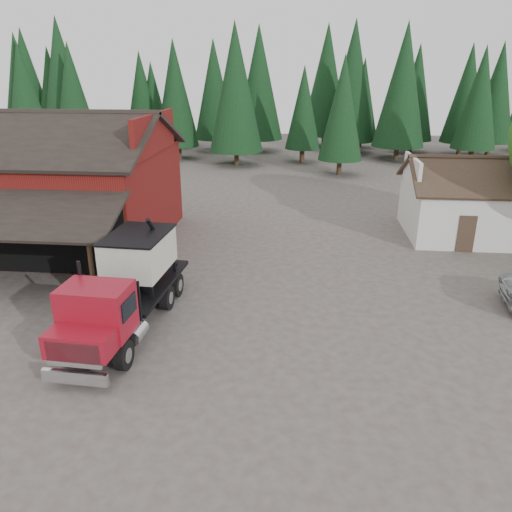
{
  "coord_description": "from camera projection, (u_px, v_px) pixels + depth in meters",
  "views": [
    {
      "loc": [
        2.93,
        -15.97,
        9.21
      ],
      "look_at": [
        1.0,
        3.52,
        1.8
      ],
      "focal_mm": 35.0,
      "sensor_mm": 36.0,
      "label": 1
    }
  ],
  "objects": [
    {
      "name": "ground",
      "position": [
        220.0,
        334.0,
        18.39
      ],
      "size": [
        120.0,
        120.0,
        0.0
      ],
      "primitive_type": "plane",
      "color": "#4D413C",
      "rests_on": "ground"
    },
    {
      "name": "near_pine_d",
      "position": [
        236.0,
        88.0,
        47.79
      ],
      "size": [
        5.28,
        5.28,
        13.4
      ],
      "color": "#382619",
      "rests_on": "ground"
    },
    {
      "name": "red_barn",
      "position": [
        53.0,
        193.0,
        27.67
      ],
      "size": [
        12.8,
        13.63,
        7.18
      ],
      "color": "#611810",
      "rests_on": "ground"
    },
    {
      "name": "farmhouse",
      "position": [
        479.0,
        208.0,
        28.7
      ],
      "size": [
        8.6,
        6.42,
        4.65
      ],
      "color": "silver",
      "rests_on": "ground"
    },
    {
      "name": "near_pine_b",
      "position": [
        343.0,
        108.0,
        43.67
      ],
      "size": [
        3.96,
        3.96,
        10.4
      ],
      "color": "#382619",
      "rests_on": "ground"
    },
    {
      "name": "feed_truck",
      "position": [
        126.0,
        284.0,
        18.36
      ],
      "size": [
        2.69,
        8.42,
        3.75
      ],
      "rotation": [
        0.0,
        0.0,
        -0.06
      ],
      "color": "black",
      "rests_on": "ground"
    },
    {
      "name": "conifer_backdrop",
      "position": [
        280.0,
        153.0,
        57.48
      ],
      "size": [
        76.0,
        16.0,
        16.0
      ],
      "primitive_type": null,
      "color": "black",
      "rests_on": "ground"
    },
    {
      "name": "equip_box",
      "position": [
        79.0,
        303.0,
        20.18
      ],
      "size": [
        1.1,
        1.29,
        0.6
      ],
      "primitive_type": "cube",
      "rotation": [
        0.0,
        0.0,
        0.44
      ],
      "color": "maroon",
      "rests_on": "ground"
    },
    {
      "name": "near_pine_a",
      "position": [
        26.0,
        102.0,
        44.22
      ],
      "size": [
        4.4,
        4.4,
        11.4
      ],
      "color": "#382619",
      "rests_on": "ground"
    }
  ]
}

